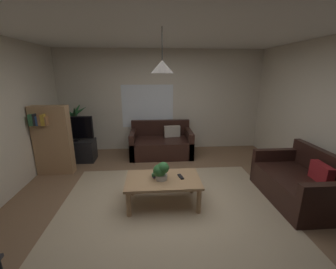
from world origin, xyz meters
The scene contains 18 objects.
floor centered at (0.00, 0.00, -0.01)m, with size 5.22×5.24×0.02m, color brown.
rug centered at (0.00, -0.20, 0.00)m, with size 3.39×2.88×0.01m, color tan.
wall_back centered at (0.00, 2.65, 1.29)m, with size 5.34×0.06×2.58m, color beige.
ceiling centered at (0.00, 0.00, 2.59)m, with size 5.22×5.24×0.02m, color white.
window_pane centered at (-0.36, 2.62, 1.16)m, with size 1.33×0.01×1.10m, color white.
couch_under_window centered at (-0.03, 2.11, 0.27)m, with size 1.50×0.89×0.82m.
couch_right_side centered at (2.10, -0.07, 0.27)m, with size 0.89×1.41×0.82m.
coffee_table centered at (-0.10, -0.02, 0.37)m, with size 1.14×0.69×0.43m.
book_on_table_0 centered at (-0.20, 0.05, 0.44)m, with size 0.13×0.08×0.02m, color #72387F.
book_on_table_1 centered at (-0.19, 0.06, 0.46)m, with size 0.16×0.08×0.02m, color #387247.
book_on_table_2 centered at (-0.19, 0.05, 0.49)m, with size 0.14×0.11×0.03m, color #387247.
remote_on_table_0 centered at (0.18, 0.01, 0.44)m, with size 0.05×0.16×0.02m, color black.
potted_plant_on_table centered at (-0.13, -0.04, 0.58)m, with size 0.24×0.20×0.29m.
tv_stand centered at (-2.06, 1.87, 0.25)m, with size 0.90×0.44×0.50m, color black.
tv centered at (-2.06, 1.85, 0.79)m, with size 0.92×0.16×0.57m.
potted_palm_corner centered at (-2.18, 2.34, 0.57)m, with size 0.76×0.84×1.32m.
bookshelf_corner centered at (-2.24, 1.24, 0.72)m, with size 0.70×0.31×1.40m.
pendant_lamp centered at (-0.10, -0.02, 2.09)m, with size 0.31×0.31×0.58m.
Camera 1 is at (-0.25, -3.04, 2.02)m, focal length 23.22 mm.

